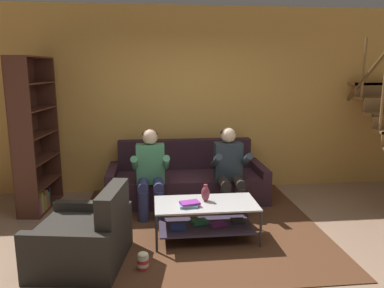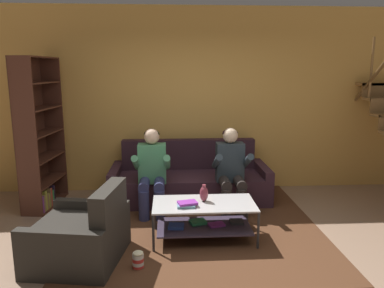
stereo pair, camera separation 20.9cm
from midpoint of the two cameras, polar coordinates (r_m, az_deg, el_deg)
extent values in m
plane|color=#967761|center=(4.06, 3.31, -17.31)|extent=(16.80, 16.80, 0.00)
cube|color=gold|center=(6.03, 0.68, 6.65)|extent=(8.40, 0.12, 2.90)
cube|color=olive|center=(7.10, 27.87, 9.92)|extent=(1.08, 0.27, 0.04)
cube|color=olive|center=(7.34, 26.91, 11.71)|extent=(1.08, 0.27, 0.04)
cube|color=brown|center=(7.23, 27.36, 10.99)|extent=(1.08, 0.02, 0.22)
cylinder|color=olive|center=(6.38, 26.56, 10.35)|extent=(0.04, 0.04, 0.90)
cylinder|color=olive|center=(6.87, 24.58, 14.13)|extent=(0.04, 0.04, 0.90)
cube|color=#39212C|center=(5.66, 0.73, -6.58)|extent=(2.07, 0.89, 0.40)
cube|color=#301C25|center=(5.89, 0.48, -1.52)|extent=(2.07, 0.18, 0.46)
cube|color=#39212C|center=(5.67, -10.48, -6.11)|extent=(0.13, 0.89, 0.52)
cube|color=#39212C|center=(5.83, 11.63, -5.68)|extent=(0.13, 0.89, 0.52)
cylinder|color=navy|center=(4.95, -6.11, -9.37)|extent=(0.14, 0.14, 0.40)
cylinder|color=navy|center=(4.94, -3.77, -9.35)|extent=(0.14, 0.14, 0.40)
cylinder|color=navy|center=(5.04, -6.09, -6.06)|extent=(0.14, 0.42, 0.14)
cylinder|color=navy|center=(5.03, -3.80, -6.04)|extent=(0.14, 0.42, 0.14)
cube|color=#4B8F63|center=(5.17, -4.93, -2.94)|extent=(0.38, 0.22, 0.54)
cylinder|color=#4B8F63|center=(4.99, -7.33, -2.88)|extent=(0.09, 0.49, 0.31)
cylinder|color=#4B8F63|center=(4.98, -2.65, -2.83)|extent=(0.09, 0.49, 0.31)
sphere|color=beige|center=(5.09, -5.00, 1.15)|extent=(0.21, 0.21, 0.21)
ellipsoid|color=black|center=(5.11, -5.00, 1.48)|extent=(0.21, 0.21, 0.13)
cylinder|color=#2B2522|center=(5.01, 6.46, -9.09)|extent=(0.14, 0.14, 0.40)
cylinder|color=#2B2522|center=(5.05, 8.72, -9.00)|extent=(0.14, 0.14, 0.40)
cylinder|color=#2B2522|center=(5.10, 6.17, -5.83)|extent=(0.14, 0.42, 0.14)
cylinder|color=#2B2522|center=(5.14, 8.38, -5.76)|extent=(0.14, 0.42, 0.14)
cube|color=#2A353D|center=(5.25, 6.92, -2.75)|extent=(0.38, 0.22, 0.54)
cylinder|color=#2A353D|center=(5.04, 5.02, -2.69)|extent=(0.09, 0.49, 0.31)
cylinder|color=#2A353D|center=(5.11, 9.54, -2.60)|extent=(0.09, 0.49, 0.31)
sphere|color=beige|center=(5.18, 7.02, 1.29)|extent=(0.21, 0.21, 0.21)
ellipsoid|color=black|center=(5.19, 6.99, 1.62)|extent=(0.21, 0.21, 0.13)
cube|color=#BCB8B8|center=(4.34, 3.22, -9.07)|extent=(1.17, 0.60, 0.02)
cube|color=#3C3144|center=(4.45, 3.18, -12.44)|extent=(1.08, 0.55, 0.02)
cylinder|color=#323133|center=(4.13, -4.44, -13.38)|extent=(0.03, 0.03, 0.44)
cylinder|color=#323133|center=(4.27, 11.49, -12.76)|extent=(0.03, 0.03, 0.44)
cylinder|color=#323133|center=(4.66, -4.34, -10.43)|extent=(0.03, 0.03, 0.44)
cylinder|color=#323133|center=(4.78, 9.71, -9.99)|extent=(0.03, 0.03, 0.44)
cube|color=#3151B1|center=(4.38, -1.04, -12.44)|extent=(0.19, 0.17, 0.03)
cube|color=#2D8F56|center=(4.50, 2.29, -11.79)|extent=(0.22, 0.19, 0.03)
cube|color=#8D3191|center=(4.45, 5.12, -12.14)|extent=(0.20, 0.16, 0.03)
cube|color=#282A2D|center=(4.55, 8.14, -11.67)|extent=(0.16, 0.15, 0.03)
cube|color=#502F1C|center=(5.02, 1.89, -11.41)|extent=(3.00, 3.33, 0.01)
cube|color=#635E49|center=(5.02, 1.89, -11.39)|extent=(1.65, 1.83, 0.00)
ellipsoid|color=brown|center=(4.37, 3.21, -7.59)|extent=(0.10, 0.10, 0.18)
cylinder|color=brown|center=(4.34, 3.22, -6.47)|extent=(0.04, 0.04, 0.04)
cube|color=#6C9BA9|center=(4.23, 0.52, -9.29)|extent=(0.20, 0.18, 0.03)
cube|color=purple|center=(4.22, 0.75, -8.97)|extent=(0.24, 0.19, 0.03)
cube|color=#512B1F|center=(5.23, -23.02, 0.65)|extent=(0.31, 0.05, 2.11)
cube|color=#512B1F|center=(6.06, -19.38, 2.27)|extent=(0.31, 0.05, 2.11)
cube|color=#512B1F|center=(5.70, -22.40, 1.52)|extent=(0.12, 0.93, 2.11)
cube|color=#512B1F|center=(5.90, -20.34, -8.54)|extent=(0.40, 0.92, 0.02)
cube|color=#512B1F|center=(5.80, -20.57, -5.35)|extent=(0.40, 0.92, 0.02)
cube|color=#512B1F|center=(5.71, -20.82, -1.96)|extent=(0.40, 0.92, 0.02)
cube|color=#512B1F|center=(5.64, -21.07, 1.52)|extent=(0.40, 0.92, 0.02)
cube|color=#512B1F|center=(5.60, -21.33, 5.08)|extent=(0.40, 0.92, 0.02)
cube|color=#512B1F|center=(5.57, -21.59, 8.67)|extent=(0.40, 0.92, 0.02)
cube|color=#512B1F|center=(5.57, -21.85, 12.18)|extent=(0.40, 0.92, 0.02)
cube|color=gold|center=(5.49, -22.18, -8.53)|extent=(0.28, 0.06, 0.28)
cube|color=purple|center=(5.53, -21.84, -8.61)|extent=(0.25, 0.06, 0.23)
cube|color=#9F7C51|center=(5.56, -21.44, -8.44)|extent=(0.21, 0.06, 0.23)
cube|color=gold|center=(5.61, -21.42, -8.03)|extent=(0.25, 0.07, 0.28)
cube|color=#936C46|center=(5.66, -21.09, -8.14)|extent=(0.23, 0.07, 0.22)
cube|color=#A8A93B|center=(5.71, -21.06, -8.03)|extent=(0.26, 0.06, 0.21)
cube|color=#916E49|center=(5.73, -20.74, -7.62)|extent=(0.22, 0.06, 0.27)
cube|color=red|center=(5.77, -20.68, -7.54)|extent=(0.24, 0.06, 0.26)
cube|color=#36954D|center=(5.81, -20.37, -7.62)|extent=(0.22, 0.07, 0.22)
cube|color=#291D36|center=(5.84, -20.22, -7.22)|extent=(0.22, 0.06, 0.27)
cube|color=#2A2621|center=(4.12, -15.52, -14.18)|extent=(0.96, 0.84, 0.41)
cube|color=#2A2621|center=(3.85, -10.98, -9.28)|extent=(0.28, 0.72, 0.40)
cube|color=#2A2621|center=(4.44, -13.61, -11.41)|extent=(0.86, 0.25, 0.51)
cube|color=#2A2621|center=(3.76, -17.90, -16.05)|extent=(0.86, 0.25, 0.51)
cylinder|color=red|center=(3.94, -6.61, -18.04)|extent=(0.11, 0.11, 0.04)
cylinder|color=white|center=(3.92, -6.62, -17.58)|extent=(0.11, 0.11, 0.04)
cylinder|color=red|center=(3.91, -6.63, -17.11)|extent=(0.11, 0.11, 0.04)
cylinder|color=white|center=(3.89, -6.65, -16.63)|extent=(0.11, 0.11, 0.04)
ellipsoid|color=beige|center=(3.87, -6.66, -16.21)|extent=(0.11, 0.11, 0.04)
camera|label=1|loc=(0.10, -88.70, 0.26)|focal=35.00mm
camera|label=2|loc=(0.10, 91.30, -0.26)|focal=35.00mm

